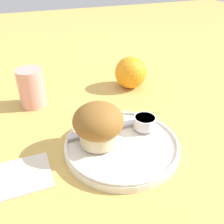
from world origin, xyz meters
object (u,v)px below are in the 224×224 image
object	(u,v)px
muffin	(98,124)
orange_fruit	(131,73)
juice_glass	(32,88)
butter_knife	(112,127)

from	to	relation	value
muffin	orange_fruit	size ratio (longest dim) A/B	1.07
muffin	juice_glass	size ratio (longest dim) A/B	0.99
butter_knife	orange_fruit	distance (m)	0.23
butter_knife	juice_glass	size ratio (longest dim) A/B	2.03
butter_knife	juice_glass	xyz separation A→B (m)	(-0.13, 0.19, 0.03)
muffin	juice_glass	world-z (taller)	muffin
muffin	orange_fruit	world-z (taller)	muffin
butter_knife	orange_fruit	world-z (taller)	orange_fruit
orange_fruit	juice_glass	xyz separation A→B (m)	(-0.26, -0.00, 0.00)
muffin	orange_fruit	xyz separation A→B (m)	(0.17, 0.22, -0.02)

